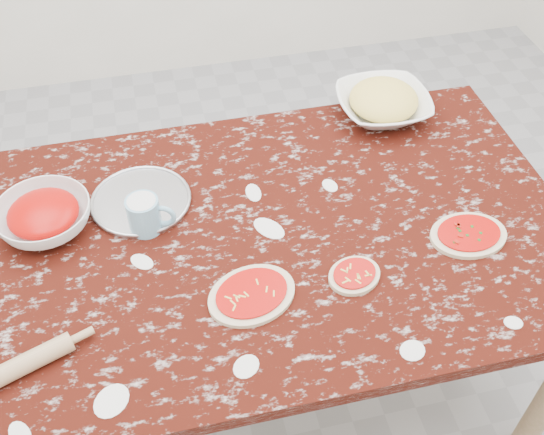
{
  "coord_description": "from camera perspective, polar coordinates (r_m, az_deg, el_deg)",
  "views": [
    {
      "loc": [
        -0.26,
        -1.12,
        1.99
      ],
      "look_at": [
        0.0,
        0.0,
        0.8
      ],
      "focal_mm": 42.16,
      "sensor_mm": 36.0,
      "label": 1
    }
  ],
  "objects": [
    {
      "name": "pizza_right",
      "position": [
        1.74,
        17.13,
        -1.48
      ],
      "size": [
        0.21,
        0.16,
        0.02
      ],
      "color": "beige",
      "rests_on": "worktable"
    },
    {
      "name": "ground",
      "position": [
        2.29,
        0.0,
        -14.03
      ],
      "size": [
        4.0,
        4.0,
        0.0
      ],
      "primitive_type": "plane",
      "color": "gray"
    },
    {
      "name": "rolling_pin",
      "position": [
        1.51,
        -21.44,
        -12.19
      ],
      "size": [
        0.23,
        0.12,
        0.05
      ],
      "primitive_type": "cylinder",
      "rotation": [
        0.0,
        1.57,
        0.36
      ],
      "color": "tan",
      "rests_on": "worktable"
    },
    {
      "name": "sauce_bowl",
      "position": [
        1.77,
        -19.64,
        0.01
      ],
      "size": [
        0.32,
        0.32,
        0.08
      ],
      "primitive_type": "imported",
      "rotation": [
        0.0,
        0.0,
        -0.4
      ],
      "color": "white",
      "rests_on": "worktable"
    },
    {
      "name": "cheese_bowl",
      "position": [
        2.07,
        9.87,
        9.86
      ],
      "size": [
        0.3,
        0.3,
        0.07
      ],
      "primitive_type": "imported",
      "rotation": [
        0.0,
        0.0,
        -0.03
      ],
      "color": "white",
      "rests_on": "worktable"
    },
    {
      "name": "worktable",
      "position": [
        1.75,
        0.0,
        -3.03
      ],
      "size": [
        1.6,
        1.0,
        0.75
      ],
      "color": "black",
      "rests_on": "ground"
    },
    {
      "name": "pizza_left",
      "position": [
        1.54,
        -1.82,
        -6.91
      ],
      "size": [
        0.26,
        0.23,
        0.02
      ],
      "color": "beige",
      "rests_on": "worktable"
    },
    {
      "name": "pizza_mid",
      "position": [
        1.59,
        7.36,
        -5.14
      ],
      "size": [
        0.17,
        0.15,
        0.02
      ],
      "color": "beige",
      "rests_on": "worktable"
    },
    {
      "name": "pizza_tray",
      "position": [
        1.79,
        -11.61,
        1.42
      ],
      "size": [
        0.3,
        0.3,
        0.01
      ],
      "primitive_type": "cylinder",
      "rotation": [
        0.0,
        0.0,
        -0.12
      ],
      "color": "#B2B2B7",
      "rests_on": "worktable"
    },
    {
      "name": "flour_mug",
      "position": [
        1.69,
        -11.24,
        0.28
      ],
      "size": [
        0.13,
        0.09,
        0.1
      ],
      "color": "#79B1CE",
      "rests_on": "worktable"
    }
  ]
}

